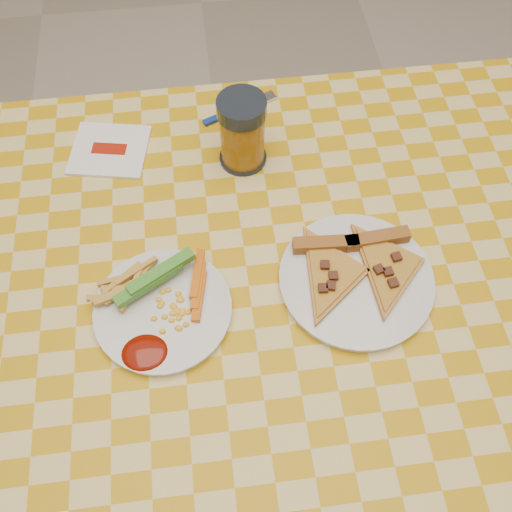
{
  "coord_description": "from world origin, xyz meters",
  "views": [
    {
      "loc": [
        -0.04,
        -0.4,
        1.51
      ],
      "look_at": [
        0.02,
        0.04,
        0.78
      ],
      "focal_mm": 40.0,
      "sensor_mm": 36.0,
      "label": 1
    }
  ],
  "objects_px": {
    "plate_right": "(356,280)",
    "table": "(249,307)",
    "drink_glass": "(242,132)",
    "plate_left": "(163,311)"
  },
  "relations": [
    {
      "from": "drink_glass",
      "to": "table",
      "type": "bearing_deg",
      "value": -94.5
    },
    {
      "from": "plate_left",
      "to": "drink_glass",
      "type": "relative_size",
      "value": 1.49
    },
    {
      "from": "plate_left",
      "to": "drink_glass",
      "type": "distance_m",
      "value": 0.32
    },
    {
      "from": "table",
      "to": "drink_glass",
      "type": "bearing_deg",
      "value": 85.5
    },
    {
      "from": "plate_left",
      "to": "plate_right",
      "type": "distance_m",
      "value": 0.29
    },
    {
      "from": "table",
      "to": "drink_glass",
      "type": "xyz_separation_m",
      "value": [
        0.02,
        0.25,
        0.14
      ]
    },
    {
      "from": "plate_right",
      "to": "table",
      "type": "bearing_deg",
      "value": 175.09
    },
    {
      "from": "table",
      "to": "plate_left",
      "type": "xyz_separation_m",
      "value": [
        -0.13,
        -0.03,
        0.08
      ]
    },
    {
      "from": "plate_right",
      "to": "drink_glass",
      "type": "bearing_deg",
      "value": 118.12
    },
    {
      "from": "table",
      "to": "plate_right",
      "type": "relative_size",
      "value": 5.63
    }
  ]
}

